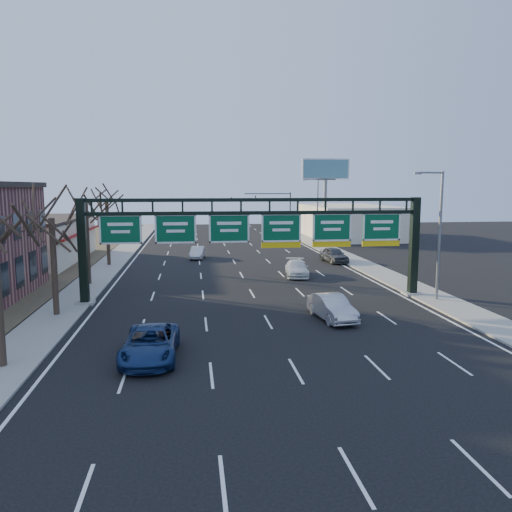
{
  "coord_description": "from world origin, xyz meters",
  "views": [
    {
      "loc": [
        -4.37,
        -26.42,
        7.96
      ],
      "look_at": [
        -0.03,
        7.43,
        3.2
      ],
      "focal_mm": 35.0,
      "sensor_mm": 36.0,
      "label": 1
    }
  ],
  "objects": [
    {
      "name": "lane_markings",
      "position": [
        0.0,
        20.0,
        0.01
      ],
      "size": [
        21.6,
        120.0,
        0.01
      ],
      "primitive_type": "cube",
      "color": "white",
      "rests_on": "ground"
    },
    {
      "name": "car_white_wagon",
      "position": [
        4.86,
        16.81,
        0.69
      ],
      "size": [
        2.59,
        5.0,
        1.39
      ],
      "primitive_type": "imported",
      "rotation": [
        0.0,
        0.0,
        -0.14
      ],
      "color": "white",
      "rests_on": "ground"
    },
    {
      "name": "sign_gantry",
      "position": [
        0.16,
        8.0,
        4.63
      ],
      "size": [
        24.6,
        1.2,
        7.2
      ],
      "color": "black",
      "rests_on": "ground"
    },
    {
      "name": "car_silver_distant",
      "position": [
        -3.81,
        29.01,
        0.66
      ],
      "size": [
        1.95,
        4.18,
        1.33
      ],
      "primitive_type": "imported",
      "rotation": [
        0.0,
        0.0,
        -0.14
      ],
      "color": "#B0AFB4",
      "rests_on": "ground"
    },
    {
      "name": "sidewalk_left",
      "position": [
        -12.8,
        20.0,
        0.06
      ],
      "size": [
        3.0,
        120.0,
        0.12
      ],
      "primitive_type": "cube",
      "color": "gray",
      "rests_on": "ground"
    },
    {
      "name": "traffic_signal_mast",
      "position": [
        5.69,
        55.0,
        5.5
      ],
      "size": [
        10.16,
        0.54,
        7.0
      ],
      "color": "black",
      "rests_on": "ground"
    },
    {
      "name": "tree_far",
      "position": [
        -12.8,
        25.0,
        7.48
      ],
      "size": [
        3.6,
        3.6,
        8.86
      ],
      "color": "#2F251A",
      "rests_on": "sidewalk_left"
    },
    {
      "name": "streetlight_far",
      "position": [
        12.47,
        40.0,
        5.08
      ],
      "size": [
        2.15,
        0.22,
        9.0
      ],
      "color": "slate",
      "rests_on": "sidewalk_right"
    },
    {
      "name": "sidewalk_right",
      "position": [
        12.8,
        20.0,
        0.06
      ],
      "size": [
        3.0,
        120.0,
        0.12
      ],
      "primitive_type": "cube",
      "color": "gray",
      "rests_on": "ground"
    },
    {
      "name": "car_blue_suv",
      "position": [
        -6.4,
        -3.63,
        0.74
      ],
      "size": [
        2.63,
        5.4,
        1.48
      ],
      "primitive_type": "imported",
      "rotation": [
        0.0,
        0.0,
        -0.03
      ],
      "color": "navy",
      "rests_on": "ground"
    },
    {
      "name": "ground",
      "position": [
        0.0,
        0.0,
        0.0
      ],
      "size": [
        160.0,
        160.0,
        0.0
      ],
      "primitive_type": "plane",
      "color": "black",
      "rests_on": "ground"
    },
    {
      "name": "tree_gantry",
      "position": [
        -12.8,
        5.0,
        7.11
      ],
      "size": [
        3.6,
        3.6,
        8.48
      ],
      "color": "#2F251A",
      "rests_on": "sidewalk_left"
    },
    {
      "name": "billboard_right",
      "position": [
        15.0,
        44.98,
        9.06
      ],
      "size": [
        7.0,
        0.5,
        12.0
      ],
      "color": "slate",
      "rests_on": "ground"
    },
    {
      "name": "cream_strip",
      "position": [
        -21.48,
        29.0,
        2.36
      ],
      "size": [
        10.9,
        18.4,
        4.7
      ],
      "color": "beige",
      "rests_on": "ground"
    },
    {
      "name": "tree_mid",
      "position": [
        -12.8,
        15.0,
        7.85
      ],
      "size": [
        3.6,
        3.6,
        9.24
      ],
      "color": "#2F251A",
      "rests_on": "sidewalk_left"
    },
    {
      "name": "streetlight_near",
      "position": [
        12.47,
        6.0,
        5.08
      ],
      "size": [
        2.15,
        0.22,
        9.0
      ],
      "color": "slate",
      "rests_on": "sidewalk_right"
    },
    {
      "name": "building_right_distant",
      "position": [
        20.0,
        50.0,
        2.5
      ],
      "size": [
        12.0,
        20.0,
        5.0
      ],
      "primitive_type": "cube",
      "color": "beige",
      "rests_on": "ground"
    },
    {
      "name": "car_grey_far",
      "position": [
        10.5,
        24.44,
        0.79
      ],
      "size": [
        2.41,
        4.84,
        1.58
      ],
      "primitive_type": "imported",
      "rotation": [
        0.0,
        0.0,
        0.12
      ],
      "color": "#3F4144",
      "rests_on": "ground"
    },
    {
      "name": "car_silver_sedan",
      "position": [
        3.9,
        2.05,
        0.75
      ],
      "size": [
        2.18,
        4.7,
        1.49
      ],
      "primitive_type": "imported",
      "rotation": [
        0.0,
        0.0,
        0.14
      ],
      "color": "#A6A7AB",
      "rests_on": "ground"
    }
  ]
}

